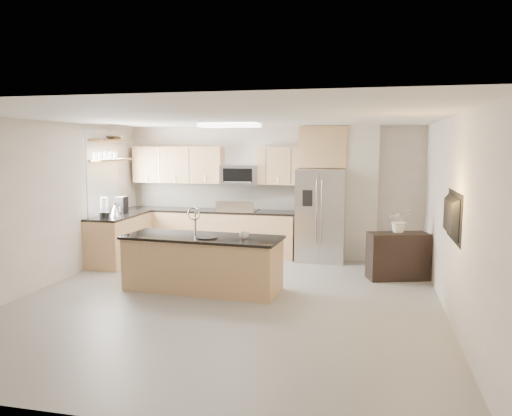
% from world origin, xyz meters
% --- Properties ---
extents(floor, '(6.50, 6.50, 0.00)m').
position_xyz_m(floor, '(0.00, 0.00, 0.00)').
color(floor, gray).
rests_on(floor, ground).
extents(ceiling, '(6.00, 6.50, 0.02)m').
position_xyz_m(ceiling, '(0.00, 0.00, 2.60)').
color(ceiling, silver).
rests_on(ceiling, wall_back).
extents(wall_back, '(6.00, 0.02, 2.60)m').
position_xyz_m(wall_back, '(0.00, 3.25, 1.30)').
color(wall_back, silver).
rests_on(wall_back, floor).
extents(wall_front, '(6.00, 0.02, 2.60)m').
position_xyz_m(wall_front, '(0.00, -3.25, 1.30)').
color(wall_front, silver).
rests_on(wall_front, floor).
extents(wall_left, '(0.02, 6.50, 2.60)m').
position_xyz_m(wall_left, '(-3.00, 0.00, 1.30)').
color(wall_left, silver).
rests_on(wall_left, floor).
extents(wall_right, '(0.02, 6.50, 2.60)m').
position_xyz_m(wall_right, '(3.00, 0.00, 1.30)').
color(wall_right, silver).
rests_on(wall_right, floor).
extents(back_counter, '(3.55, 0.66, 1.44)m').
position_xyz_m(back_counter, '(-1.23, 2.93, 0.47)').
color(back_counter, tan).
rests_on(back_counter, floor).
extents(left_counter, '(0.66, 1.50, 0.92)m').
position_xyz_m(left_counter, '(-2.67, 1.85, 0.46)').
color(left_counter, tan).
rests_on(left_counter, floor).
extents(range, '(0.76, 0.64, 1.14)m').
position_xyz_m(range, '(-0.60, 2.92, 0.47)').
color(range, black).
rests_on(range, floor).
extents(upper_cabinets, '(3.50, 0.33, 0.75)m').
position_xyz_m(upper_cabinets, '(-1.30, 3.09, 1.83)').
color(upper_cabinets, tan).
rests_on(upper_cabinets, wall_back).
extents(microwave, '(0.76, 0.40, 0.40)m').
position_xyz_m(microwave, '(-0.60, 3.04, 1.63)').
color(microwave, '#AEAEB1').
rests_on(microwave, upper_cabinets).
extents(refrigerator, '(0.92, 0.78, 1.78)m').
position_xyz_m(refrigerator, '(1.06, 2.87, 0.89)').
color(refrigerator, '#AEAEB1').
rests_on(refrigerator, floor).
extents(partition_column, '(0.60, 0.30, 2.60)m').
position_xyz_m(partition_column, '(1.82, 3.10, 1.30)').
color(partition_column, beige).
rests_on(partition_column, floor).
extents(window, '(0.04, 1.15, 1.65)m').
position_xyz_m(window, '(-2.98, 1.85, 1.65)').
color(window, white).
rests_on(window, wall_left).
extents(shelf_lower, '(0.30, 1.20, 0.04)m').
position_xyz_m(shelf_lower, '(-2.85, 1.95, 1.95)').
color(shelf_lower, olive).
rests_on(shelf_lower, wall_left).
extents(shelf_upper, '(0.30, 1.20, 0.04)m').
position_xyz_m(shelf_upper, '(-2.85, 1.95, 2.32)').
color(shelf_upper, olive).
rests_on(shelf_upper, wall_left).
extents(ceiling_fixture, '(1.00, 0.50, 0.06)m').
position_xyz_m(ceiling_fixture, '(-0.40, 1.60, 2.56)').
color(ceiling_fixture, white).
rests_on(ceiling_fixture, ceiling).
extents(island, '(2.48, 1.03, 1.26)m').
position_xyz_m(island, '(-0.52, 0.45, 0.42)').
color(island, tan).
rests_on(island, floor).
extents(credenza, '(1.06, 0.69, 0.78)m').
position_xyz_m(credenza, '(2.45, 1.77, 0.39)').
color(credenza, black).
rests_on(credenza, floor).
extents(cup, '(0.14, 0.14, 0.11)m').
position_xyz_m(cup, '(0.16, 0.40, 0.90)').
color(cup, silver).
rests_on(cup, island).
extents(platter, '(0.37, 0.37, 0.02)m').
position_xyz_m(platter, '(-0.41, 0.32, 0.85)').
color(platter, black).
rests_on(platter, island).
extents(blender, '(0.16, 0.16, 0.38)m').
position_xyz_m(blender, '(-2.67, 1.34, 1.08)').
color(blender, black).
rests_on(blender, left_counter).
extents(kettle, '(0.20, 0.20, 0.25)m').
position_xyz_m(kettle, '(-2.62, 1.63, 1.03)').
color(kettle, '#AEAEB1').
rests_on(kettle, left_counter).
extents(coffee_maker, '(0.17, 0.22, 0.32)m').
position_xyz_m(coffee_maker, '(-2.69, 2.03, 1.07)').
color(coffee_maker, black).
rests_on(coffee_maker, left_counter).
extents(bowl, '(0.45, 0.45, 0.09)m').
position_xyz_m(bowl, '(-2.85, 2.12, 2.38)').
color(bowl, '#AEAEB1').
rests_on(bowl, shelf_upper).
extents(flower_vase, '(0.61, 0.55, 0.61)m').
position_xyz_m(flower_vase, '(2.46, 1.82, 1.09)').
color(flower_vase, white).
rests_on(flower_vase, credenza).
extents(television, '(0.14, 1.08, 0.62)m').
position_xyz_m(television, '(2.91, -0.20, 1.35)').
color(television, black).
rests_on(television, wall_right).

